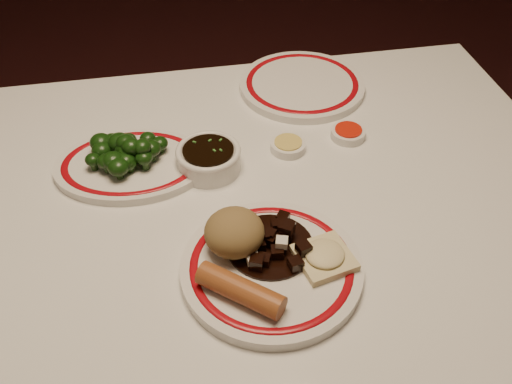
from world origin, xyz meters
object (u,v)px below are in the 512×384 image
Objects in this scene: rice_mound at (234,232)px; broccoli_plate at (132,165)px; dining_table at (236,249)px; broccoli_pile at (125,151)px; stirfry_heap at (273,243)px; soy_bowl at (209,159)px; main_plate at (271,268)px; fried_wonton at (324,256)px; spring_roll at (240,290)px.

rice_mound is 0.31× the size of broccoli_plate.
broccoli_pile is at bearing 140.39° from dining_table.
soy_bowl is (-0.07, 0.22, -0.01)m from stirfry_heap.
main_plate is 0.04m from stirfry_heap.
soy_bowl is at bearing -10.24° from broccoli_plate.
broccoli_pile reaches higher than fried_wonton.
spring_roll is 1.13× the size of soy_bowl.
stirfry_heap is at bearing -49.58° from broccoli_pile.
fried_wonton reaches higher than main_plate.
dining_table is 13.31× the size of fried_wonton.
broccoli_pile is (-0.01, 0.00, 0.03)m from broccoli_plate.
fried_wonton is 0.39m from broccoli_pile.
rice_mound is 0.06m from stirfry_heap.
spring_roll is (-0.05, -0.05, 0.02)m from main_plate.
stirfry_heap reaches higher than main_plate.
stirfry_heap is (0.06, 0.08, -0.01)m from spring_roll.
spring_roll is at bearing -65.80° from broccoli_pile.
broccoli_plate is at bearing 122.30° from rice_mound.
fried_wonton is 0.08m from stirfry_heap.
rice_mound is at bearing 137.18° from main_plate.
dining_table is 8.52× the size of broccoli_pile.
stirfry_heap is (0.04, -0.10, 0.12)m from dining_table.
fried_wonton is 0.39m from broccoli_plate.
soy_bowl is at bearing 41.60° from spring_roll.
broccoli_pile reaches higher than soy_bowl.
rice_mound is 0.62× the size of broccoli_pile.
broccoli_pile is (-0.15, 0.32, 0.00)m from spring_roll.
rice_mound is 0.68× the size of stirfry_heap.
main_plate is 0.08m from fried_wonton.
stirfry_heap is (-0.07, 0.04, 0.00)m from fried_wonton.
broccoli_plate is at bearing 169.76° from soy_bowl.
fried_wonton is at bearing -53.23° from dining_table.
spring_roll is 0.30m from soy_bowl.
spring_roll and stirfry_heap have the same top height.
fried_wonton is at bearing -29.77° from stirfry_heap.
dining_table is at bearing -40.36° from broccoli_plate.
broccoli_pile is at bearing 130.42° from stirfry_heap.
dining_table is 13.74× the size of rice_mound.
dining_table is at bearing 110.88° from stirfry_heap.
soy_bowl reaches higher than main_plate.
fried_wonton reaches higher than broccoli_plate.
stirfry_heap is 0.31m from broccoli_plate.
main_plate is 2.17× the size of spring_roll.
dining_table is at bearing -39.61° from broccoli_pile.
main_plate is 2.10× the size of stirfry_heap.
broccoli_pile is at bearing 162.87° from broccoli_plate.
fried_wonton is 0.29m from soy_bowl.
spring_roll is 0.35m from broccoli_plate.
fried_wonton is (0.08, -0.01, 0.02)m from main_plate.
fried_wonton is at bearing -46.27° from broccoli_plate.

